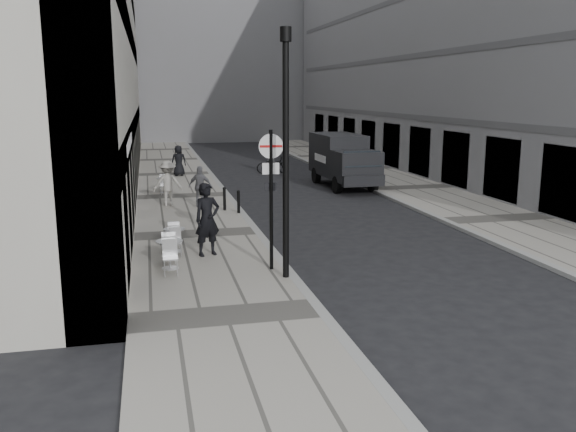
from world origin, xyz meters
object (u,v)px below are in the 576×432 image
walking_man (207,219)px  cyclist (273,160)px  lamppost (286,143)px  sign_post (271,181)px  panel_van (342,158)px

walking_man → cyclist: size_ratio=1.01×
lamppost → cyclist: size_ratio=2.95×
sign_post → panel_van: bearing=67.5°
sign_post → walking_man: bearing=132.5°
walking_man → cyclist: bearing=52.8°
cyclist → lamppost: bearing=-100.5°
sign_post → panel_van: size_ratio=0.66×
walking_man → panel_van: panel_van is taller
walking_man → lamppost: 3.83m
sign_post → lamppost: 1.30m
lamppost → panel_van: bearing=67.0°
panel_van → cyclist: panel_van is taller
sign_post → lamppost: lamppost is taller
panel_van → cyclist: (-2.37, 5.78, -0.65)m
walking_man → panel_van: size_ratio=0.37×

